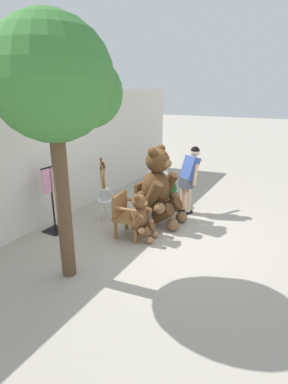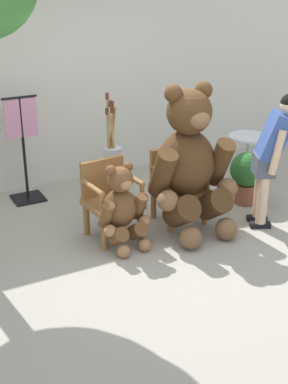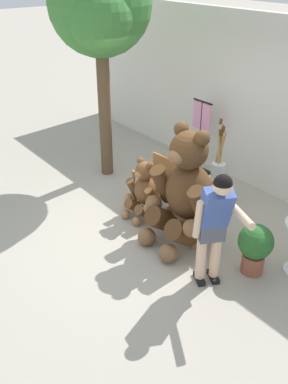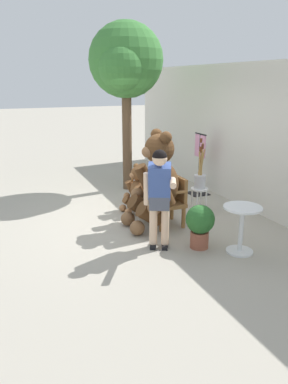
% 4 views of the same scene
% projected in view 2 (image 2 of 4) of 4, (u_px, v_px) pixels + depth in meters
% --- Properties ---
extents(ground_plane, '(60.00, 60.00, 0.00)m').
position_uv_depth(ground_plane, '(166.00, 244.00, 5.88)').
color(ground_plane, '#A8A091').
extents(back_wall, '(10.00, 0.16, 2.80)m').
position_uv_depth(back_wall, '(80.00, 79.00, 7.29)').
color(back_wall, silver).
rests_on(back_wall, ground).
extents(wooden_chair_left, '(0.60, 0.56, 0.86)m').
position_uv_depth(wooden_chair_left, '(110.00, 197.00, 5.93)').
color(wooden_chair_left, olive).
rests_on(wooden_chair_left, ground).
extents(wooden_chair_right, '(0.57, 0.53, 0.86)m').
position_uv_depth(wooden_chair_right, '(177.00, 183.00, 6.30)').
color(wooden_chair_right, olive).
rests_on(wooden_chair_right, ground).
extents(teddy_bear_large, '(1.01, 0.95, 1.69)m').
position_uv_depth(teddy_bear_large, '(190.00, 161.00, 5.94)').
color(teddy_bear_large, '#4C3019').
rests_on(teddy_bear_large, ground).
extents(teddy_bear_small, '(0.56, 0.55, 0.94)m').
position_uv_depth(teddy_bear_small, '(122.00, 207.00, 5.70)').
color(teddy_bear_small, brown).
rests_on(teddy_bear_small, ground).
extents(person_visitor, '(0.83, 0.47, 1.56)m').
position_uv_depth(person_visitor, '(272.00, 150.00, 5.99)').
color(person_visitor, black).
rests_on(person_visitor, ground).
extents(white_stool, '(0.34, 0.34, 0.46)m').
position_uv_depth(white_stool, '(113.00, 175.00, 6.85)').
color(white_stool, white).
rests_on(white_stool, ground).
extents(brush_bucket, '(0.22, 0.22, 0.96)m').
position_uv_depth(brush_bucket, '(112.00, 151.00, 6.72)').
color(brush_bucket, silver).
rests_on(brush_bucket, white_stool).
extents(round_side_table, '(0.56, 0.56, 0.72)m').
position_uv_depth(round_side_table, '(248.00, 155.00, 7.29)').
color(round_side_table, silver).
rests_on(round_side_table, ground).
extents(potted_plant, '(0.44, 0.44, 0.68)m').
position_uv_depth(potted_plant, '(247.00, 174.00, 6.76)').
color(potted_plant, brown).
rests_on(potted_plant, ground).
extents(clothing_display_stand, '(0.44, 0.40, 1.36)m').
position_uv_depth(clothing_display_stand, '(24.00, 147.00, 6.75)').
color(clothing_display_stand, black).
rests_on(clothing_display_stand, ground).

